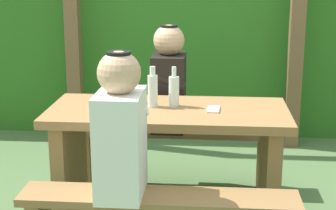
{
  "coord_description": "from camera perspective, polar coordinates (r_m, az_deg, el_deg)",
  "views": [
    {
      "loc": [
        0.25,
        -3.02,
        1.56
      ],
      "look_at": [
        0.0,
        0.0,
        0.76
      ],
      "focal_mm": 57.51,
      "sensor_mm": 36.0,
      "label": 1
    }
  ],
  "objects": [
    {
      "name": "pergola_post_right",
      "position": [
        4.66,
        13.48,
        7.04
      ],
      "size": [
        0.12,
        0.12,
        1.92
      ],
      "primitive_type": "cube",
      "color": "brown",
      "rests_on": "ground_plane"
    },
    {
      "name": "drinking_glass",
      "position": [
        3.26,
        -3.79,
        1.05
      ],
      "size": [
        0.07,
        0.07,
        0.1
      ],
      "primitive_type": "cylinder",
      "color": "silver",
      "rests_on": "picnic_table"
    },
    {
      "name": "bottle_right",
      "position": [
        3.15,
        -1.64,
        1.64
      ],
      "size": [
        0.06,
        0.06,
        0.24
      ],
      "color": "silver",
      "rests_on": "picnic_table"
    },
    {
      "name": "cell_phone",
      "position": [
        3.11,
        4.84,
        -0.44
      ],
      "size": [
        0.08,
        0.14,
        0.01
      ],
      "primitive_type": "cube",
      "rotation": [
        0.0,
        0.0,
        -0.05
      ],
      "color": "silver",
      "rests_on": "picnic_table"
    },
    {
      "name": "bottle_left",
      "position": [
        3.16,
        0.63,
        1.55
      ],
      "size": [
        0.06,
        0.06,
        0.24
      ],
      "color": "silver",
      "rests_on": "picnic_table"
    },
    {
      "name": "hedge_backdrop",
      "position": [
        5.36,
        2.05,
        8.59
      ],
      "size": [
        6.4,
        1.07,
        1.95
      ],
      "primitive_type": "cube",
      "color": "#2C681F",
      "rests_on": "ground_plane"
    },
    {
      "name": "picnic_table",
      "position": [
        3.21,
        -0.0,
        -4.43
      ],
      "size": [
        1.4,
        0.64,
        0.74
      ],
      "color": "olive",
      "rests_on": "ground_plane"
    },
    {
      "name": "bench_far",
      "position": [
        3.79,
        0.69,
        -4.27
      ],
      "size": [
        1.4,
        0.24,
        0.44
      ],
      "color": "olive",
      "rests_on": "ground_plane"
    },
    {
      "name": "person_white_shirt",
      "position": [
        2.62,
        -5.06,
        -2.65
      ],
      "size": [
        0.25,
        0.35,
        0.72
      ],
      "color": "white",
      "rests_on": "bench_near"
    },
    {
      "name": "pergola_post_left",
      "position": [
        4.76,
        -10.04,
        7.38
      ],
      "size": [
        0.12,
        0.12,
        1.92
      ],
      "primitive_type": "cube",
      "color": "brown",
      "rests_on": "ground_plane"
    },
    {
      "name": "person_black_coat",
      "position": [
        3.67,
        0.09,
        2.48
      ],
      "size": [
        0.25,
        0.35,
        0.72
      ],
      "color": "black",
      "rests_on": "bench_far"
    }
  ]
}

